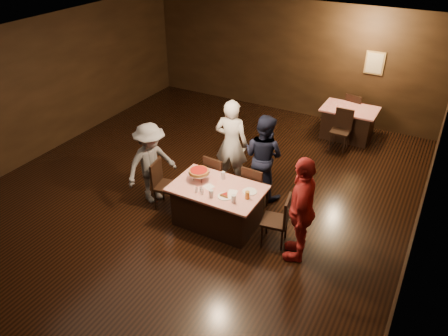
{
  "coord_description": "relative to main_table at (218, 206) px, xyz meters",
  "views": [
    {
      "loc": [
        3.97,
        -5.9,
        4.95
      ],
      "look_at": [
        0.81,
        -0.11,
        1.0
      ],
      "focal_mm": 35.0,
      "sensor_mm": 36.0,
      "label": 1
    }
  ],
  "objects": [
    {
      "name": "glass_amber",
      "position": [
        0.6,
        -0.05,
        0.46
      ],
      "size": [
        0.08,
        0.08,
        0.14
      ],
      "primitive_type": "cylinder",
      "color": "#BF7F26",
      "rests_on": "main_table"
    },
    {
      "name": "chair_end_left",
      "position": [
        -1.1,
        0.0,
        0.09
      ],
      "size": [
        0.48,
        0.48,
        0.95
      ],
      "primitive_type": "cube",
      "rotation": [
        0.0,
        0.0,
        1.74
      ],
      "color": "black",
      "rests_on": "ground"
    },
    {
      "name": "napkin_left",
      "position": [
        -0.15,
        -0.05,
        0.39
      ],
      "size": [
        0.21,
        0.21,
        0.01
      ],
      "primitive_type": "cube",
      "rotation": [
        0.0,
        0.0,
        -0.35
      ],
      "color": "white",
      "rests_on": "main_table"
    },
    {
      "name": "back_table",
      "position": [
        1.12,
        4.56,
        0.0
      ],
      "size": [
        1.3,
        0.9,
        0.77
      ],
      "primitive_type": "cube",
      "color": "#B50C0E",
      "rests_on": "ground"
    },
    {
      "name": "diner_grey_knit",
      "position": [
        -1.46,
        0.06,
        0.43
      ],
      "size": [
        0.92,
        1.19,
        1.62
      ],
      "primitive_type": "imported",
      "rotation": [
        0.0,
        0.0,
        1.22
      ],
      "color": "slate",
      "rests_on": "ground"
    },
    {
      "name": "room",
      "position": [
        -0.84,
        0.42,
        1.75
      ],
      "size": [
        10.0,
        10.04,
        3.02
      ],
      "color": "black",
      "rests_on": "ground"
    },
    {
      "name": "main_table",
      "position": [
        0.0,
        0.0,
        0.0
      ],
      "size": [
        1.6,
        1.0,
        0.77
      ],
      "primitive_type": "cube",
      "color": "#A4170A",
      "rests_on": "ground"
    },
    {
      "name": "chair_back_far",
      "position": [
        1.12,
        5.16,
        0.09
      ],
      "size": [
        0.5,
        0.5,
        0.95
      ],
      "primitive_type": "cube",
      "rotation": [
        0.0,
        0.0,
        2.93
      ],
      "color": "black",
      "rests_on": "ground"
    },
    {
      "name": "napkin_center",
      "position": [
        0.3,
        0.0,
        0.39
      ],
      "size": [
        0.19,
        0.19,
        0.01
      ],
      "primitive_type": "cube",
      "rotation": [
        0.0,
        0.0,
        0.21
      ],
      "color": "white",
      "rests_on": "main_table"
    },
    {
      "name": "chair_back_near",
      "position": [
        1.12,
        3.86,
        0.09
      ],
      "size": [
        0.42,
        0.42,
        0.95
      ],
      "primitive_type": "cube",
      "rotation": [
        0.0,
        0.0,
        0.0
      ],
      "color": "black",
      "rests_on": "ground"
    },
    {
      "name": "glass_front_left",
      "position": [
        0.05,
        -0.3,
        0.46
      ],
      "size": [
        0.08,
        0.08,
        0.14
      ],
      "primitive_type": "cylinder",
      "color": "silver",
      "rests_on": "main_table"
    },
    {
      "name": "chair_far_left",
      "position": [
        -0.4,
        0.75,
        0.09
      ],
      "size": [
        0.46,
        0.46,
        0.95
      ],
      "primitive_type": "cube",
      "rotation": [
        0.0,
        0.0,
        3.04
      ],
      "color": "black",
      "rests_on": "ground"
    },
    {
      "name": "condiments",
      "position": [
        -0.18,
        -0.28,
        0.43
      ],
      "size": [
        0.17,
        0.1,
        0.09
      ],
      "color": "silver",
      "rests_on": "main_table"
    },
    {
      "name": "diner_red_shirt",
      "position": [
        1.56,
        -0.1,
        0.53
      ],
      "size": [
        0.7,
        1.16,
        1.84
      ],
      "primitive_type": "imported",
      "rotation": [
        0.0,
        0.0,
        -1.32
      ],
      "color": "#AF2626",
      "rests_on": "ground"
    },
    {
      "name": "diner_navy_hoodie",
      "position": [
        0.3,
        1.26,
        0.47
      ],
      "size": [
        0.93,
        0.78,
        1.7
      ],
      "primitive_type": "imported",
      "rotation": [
        0.0,
        0.0,
        2.96
      ],
      "color": "black",
      "rests_on": "ground"
    },
    {
      "name": "plate_empty",
      "position": [
        0.55,
        0.15,
        0.39
      ],
      "size": [
        0.25,
        0.25,
        0.01
      ],
      "primitive_type": "cylinder",
      "color": "white",
      "rests_on": "main_table"
    },
    {
      "name": "chair_end_right",
      "position": [
        1.1,
        0.0,
        0.09
      ],
      "size": [
        0.49,
        0.49,
        0.95
      ],
      "primitive_type": "cube",
      "rotation": [
        0.0,
        0.0,
        -1.4
      ],
      "color": "black",
      "rests_on": "ground"
    },
    {
      "name": "plate_with_slice",
      "position": [
        0.25,
        -0.18,
        0.41
      ],
      "size": [
        0.25,
        0.25,
        0.06
      ],
      "color": "white",
      "rests_on": "main_table"
    },
    {
      "name": "diner_white_jacket",
      "position": [
        -0.41,
        1.3,
        0.54
      ],
      "size": [
        0.73,
        0.53,
        1.85
      ],
      "primitive_type": "imported",
      "rotation": [
        0.0,
        0.0,
        3.28
      ],
      "color": "silver",
      "rests_on": "ground"
    },
    {
      "name": "pizza_stand",
      "position": [
        -0.4,
        0.05,
        0.57
      ],
      "size": [
        0.38,
        0.38,
        0.22
      ],
      "color": "black",
      "rests_on": "main_table"
    },
    {
      "name": "glass_back",
      "position": [
        -0.05,
        0.3,
        0.46
      ],
      "size": [
        0.08,
        0.08,
        0.14
      ],
      "primitive_type": "cylinder",
      "color": "silver",
      "rests_on": "main_table"
    },
    {
      "name": "chair_far_right",
      "position": [
        0.4,
        0.75,
        0.09
      ],
      "size": [
        0.44,
        0.44,
        0.95
      ],
      "primitive_type": "cube",
      "rotation": [
        0.0,
        0.0,
        3.1
      ],
      "color": "black",
      "rests_on": "ground"
    },
    {
      "name": "glass_front_right",
      "position": [
        0.45,
        -0.25,
        0.46
      ],
      "size": [
        0.08,
        0.08,
        0.14
      ],
      "primitive_type": "cylinder",
      "color": "silver",
      "rests_on": "main_table"
    }
  ]
}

